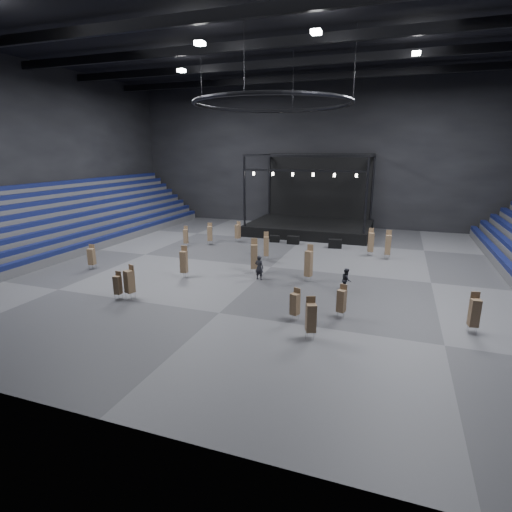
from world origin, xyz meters
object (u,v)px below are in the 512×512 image
(flight_case_mid, at_px, (293,240))
(chair_stack_13, at_px, (342,300))
(chair_stack_3, at_px, (118,285))
(crew_member, at_px, (346,280))
(chair_stack_15, at_px, (371,242))
(chair_stack_7, at_px, (186,236))
(chair_stack_5, at_px, (92,256))
(chair_stack_4, at_px, (210,233))
(chair_stack_2, at_px, (254,256))
(chair_stack_6, at_px, (184,261))
(chair_stack_10, at_px, (129,281))
(flight_case_left, at_px, (275,239))
(flight_case_right, at_px, (335,244))
(chair_stack_1, at_px, (266,246))
(chair_stack_12, at_px, (238,231))
(chair_stack_9, at_px, (388,244))
(man_center, at_px, (259,268))
(chair_stack_8, at_px, (311,317))
(chair_stack_0, at_px, (295,303))
(stage, at_px, (311,220))
(chair_stack_11, at_px, (474,312))
(chair_stack_14, at_px, (309,263))

(flight_case_mid, distance_m, chair_stack_13, 19.21)
(chair_stack_3, xyz_separation_m, crew_member, (14.01, 6.62, -0.18))
(crew_member, bearing_deg, chair_stack_15, -12.56)
(chair_stack_3, xyz_separation_m, chair_stack_7, (-3.18, 14.74, 0.10))
(flight_case_mid, height_order, chair_stack_5, chair_stack_5)
(chair_stack_4, bearing_deg, flight_case_mid, 1.68)
(chair_stack_2, relative_size, chair_stack_7, 1.35)
(chair_stack_6, xyz_separation_m, chair_stack_10, (-1.09, -5.25, -0.06))
(flight_case_left, xyz_separation_m, flight_case_right, (6.55, -0.57, 0.09))
(chair_stack_1, xyz_separation_m, chair_stack_12, (-5.15, 5.94, -0.13))
(chair_stack_6, distance_m, chair_stack_9, 18.33)
(man_center, relative_size, crew_member, 1.15)
(flight_case_mid, distance_m, chair_stack_8, 21.93)
(chair_stack_8, bearing_deg, flight_case_right, 72.26)
(chair_stack_0, distance_m, chair_stack_15, 16.95)
(chair_stack_1, distance_m, chair_stack_13, 13.53)
(flight_case_right, xyz_separation_m, chair_stack_2, (-4.76, -10.88, 1.01))
(chair_stack_13, bearing_deg, flight_case_mid, 129.71)
(chair_stack_0, bearing_deg, chair_stack_3, -157.43)
(chair_stack_8, distance_m, chair_stack_10, 12.61)
(stage, distance_m, flight_case_mid, 7.31)
(chair_stack_4, height_order, chair_stack_11, chair_stack_11)
(flight_case_left, relative_size, flight_case_mid, 0.84)
(chair_stack_11, xyz_separation_m, chair_stack_12, (-20.27, 16.41, -0.04))
(flight_case_mid, bearing_deg, chair_stack_14, -70.41)
(chair_stack_11, bearing_deg, crew_member, 137.86)
(chair_stack_5, xyz_separation_m, chair_stack_8, (19.69, -6.43, 0.09))
(stage, xyz_separation_m, chair_stack_5, (-13.77, -21.80, -0.33))
(crew_member, bearing_deg, chair_stack_14, 59.46)
(chair_stack_2, bearing_deg, chair_stack_14, -23.66)
(flight_case_left, xyz_separation_m, chair_stack_8, (8.42, -21.20, 0.86))
(chair_stack_4, height_order, man_center, chair_stack_4)
(chair_stack_13, bearing_deg, chair_stack_14, 135.47)
(chair_stack_15, bearing_deg, crew_member, -110.18)
(chair_stack_4, xyz_separation_m, chair_stack_10, (1.98, -16.10, 0.03))
(chair_stack_6, relative_size, chair_stack_12, 1.13)
(chair_stack_4, relative_size, chair_stack_10, 0.99)
(flight_case_right, height_order, chair_stack_0, chair_stack_0)
(chair_stack_0, bearing_deg, man_center, 144.28)
(chair_stack_7, relative_size, chair_stack_11, 0.93)
(chair_stack_0, xyz_separation_m, chair_stack_1, (-5.71, 12.07, 0.25))
(stage, height_order, chair_stack_12, stage)
(flight_case_right, xyz_separation_m, chair_stack_14, (-0.28, -11.32, 0.98))
(chair_stack_12, bearing_deg, chair_stack_2, -50.52)
(chair_stack_14, height_order, man_center, chair_stack_14)
(stage, relative_size, chair_stack_12, 6.35)
(chair_stack_0, xyz_separation_m, chair_stack_12, (-10.85, 18.01, 0.12))
(chair_stack_2, height_order, chair_stack_3, chair_stack_2)
(flight_case_right, bearing_deg, chair_stack_6, -124.98)
(chair_stack_1, height_order, chair_stack_15, chair_stack_15)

